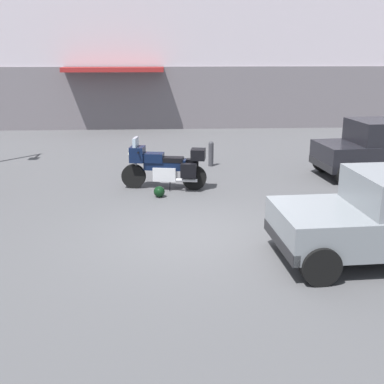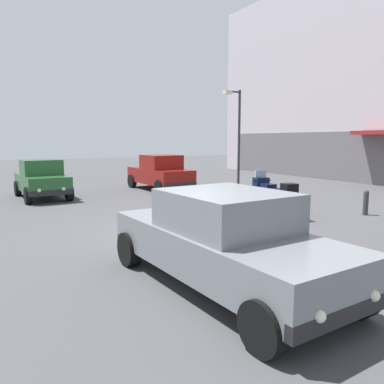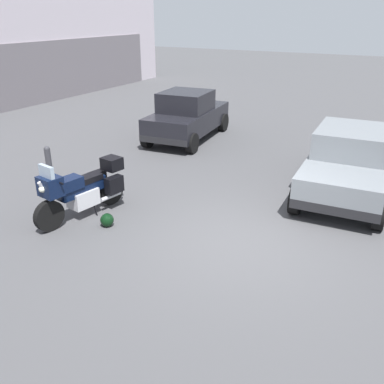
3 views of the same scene
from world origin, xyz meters
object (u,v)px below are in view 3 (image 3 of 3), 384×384
(car_sedan_far, at_px, (350,160))
(bollard_curbside, at_px, (48,159))
(helmet, at_px, (107,220))
(car_wagon_end, at_px, (187,116))
(motorcycle, at_px, (82,189))

(car_sedan_far, height_order, bollard_curbside, car_sedan_far)
(helmet, xyz_separation_m, bollard_curbside, (1.61, 3.29, 0.28))
(car_wagon_end, bearing_deg, helmet, -170.61)
(bollard_curbside, bearing_deg, motorcycle, -119.58)
(car_wagon_end, bearing_deg, motorcycle, -176.81)
(helmet, bearing_deg, car_sedan_far, -42.32)
(helmet, height_order, car_sedan_far, car_sedan_far)
(motorcycle, height_order, car_sedan_far, car_sedan_far)
(bollard_curbside, bearing_deg, car_wagon_end, -18.08)
(motorcycle, distance_m, car_sedan_far, 6.27)
(motorcycle, height_order, helmet, motorcycle)
(car_wagon_end, xyz_separation_m, bollard_curbside, (-4.80, 1.57, -0.38))
(bollard_curbside, bearing_deg, car_sedan_far, -69.39)
(motorcycle, height_order, bollard_curbside, motorcycle)
(motorcycle, distance_m, car_wagon_end, 6.32)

